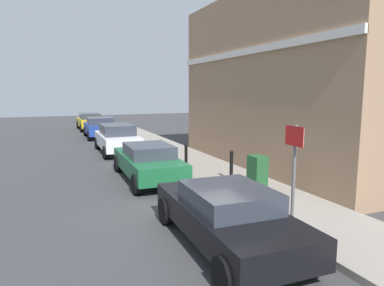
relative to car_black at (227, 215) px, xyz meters
name	(u,v)px	position (x,y,z in m)	size (l,w,h in m)	color
ground	(208,209)	(0.64, 2.23, -0.68)	(80.00, 80.00, 0.00)	#38383A
sidewalk	(190,161)	(2.60, 8.23, -0.60)	(2.49, 30.00, 0.15)	gray
corner_building	(313,83)	(7.28, 5.81, 2.87)	(6.98, 11.16, 7.08)	#937256
car_black	(227,215)	(0.00, 0.00, 0.00)	(1.96, 4.32, 1.27)	black
car_green	(148,161)	(0.00, 5.89, 0.02)	(1.91, 4.47, 1.31)	#195933
car_white	(117,138)	(0.06, 11.97, 0.10)	(1.92, 4.36, 1.49)	silver
car_blue	(100,127)	(0.13, 18.42, 0.06)	(2.03, 4.01, 1.42)	navy
car_yellow	(90,121)	(0.07, 23.75, 0.06)	(1.85, 4.20, 1.40)	gold
utility_cabinet	(257,176)	(2.37, 2.49, 0.00)	(0.46, 0.61, 1.15)	#1E4C28
bollard_near_cabinet	(231,164)	(2.47, 4.22, 0.03)	(0.14, 0.14, 1.04)	black
bollard_far_kerb	(186,156)	(1.60, 6.21, 0.03)	(0.14, 0.14, 1.04)	black
street_sign	(294,160)	(1.73, 0.09, 0.99)	(0.08, 0.60, 2.30)	#59595B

